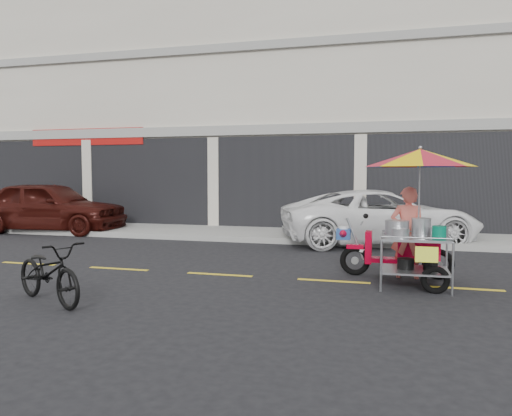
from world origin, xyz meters
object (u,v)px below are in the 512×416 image
(near_bicycle, at_px, (49,272))
(food_vendor_rig, at_px, (413,198))
(maroon_sedan, at_px, (49,207))
(white_pickup, at_px, (380,217))

(near_bicycle, bearing_deg, food_vendor_rig, -35.67)
(maroon_sedan, distance_m, white_pickup, 9.72)
(maroon_sedan, bearing_deg, near_bicycle, -146.78)
(maroon_sedan, xyz_separation_m, near_bicycle, (5.49, -7.05, -0.35))
(maroon_sedan, distance_m, near_bicycle, 8.94)
(maroon_sedan, relative_size, food_vendor_rig, 2.06)
(food_vendor_rig, bearing_deg, maroon_sedan, 156.28)
(near_bicycle, distance_m, food_vendor_rig, 5.60)
(white_pickup, xyz_separation_m, food_vendor_rig, (0.63, -4.52, 0.71))
(white_pickup, xyz_separation_m, near_bicycle, (-4.23, -7.13, -0.25))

